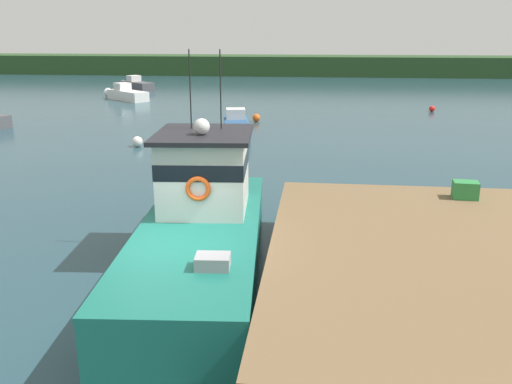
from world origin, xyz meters
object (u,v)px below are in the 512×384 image
at_px(main_fishing_boat, 202,225).
at_px(moored_boat_off_the_point, 125,94).
at_px(moored_boat_near_channel, 136,85).
at_px(moored_boat_mid_harbor, 236,125).
at_px(mooring_buoy_inshore, 432,109).
at_px(mooring_buoy_channel_marker, 137,142).
at_px(crate_stack_mid_dock, 465,190).
at_px(mooring_buoy_outer, 256,118).

height_order(main_fishing_boat, moored_boat_off_the_point, main_fishing_boat).
relative_size(moored_boat_near_channel, moored_boat_mid_harbor, 0.88).
relative_size(main_fishing_boat, mooring_buoy_inshore, 24.53).
bearing_deg(mooring_buoy_channel_marker, moored_boat_mid_harbor, 45.87).
bearing_deg(main_fishing_boat, crate_stack_mid_dock, 19.27).
xyz_separation_m(mooring_buoy_inshore, mooring_buoy_channel_marker, (-16.17, -13.89, 0.04)).
xyz_separation_m(crate_stack_mid_dock, moored_boat_near_channel, (-21.06, 37.32, -0.97)).
relative_size(moored_boat_near_channel, mooring_buoy_outer, 9.24).
height_order(main_fishing_boat, mooring_buoy_channel_marker, main_fishing_boat).
distance_m(moored_boat_off_the_point, mooring_buoy_channel_marker, 19.49).
bearing_deg(moored_boat_off_the_point, moored_boat_mid_harbor, -51.43).
bearing_deg(moored_boat_off_the_point, mooring_buoy_outer, -40.44).
distance_m(moored_boat_near_channel, mooring_buoy_outer, 22.81).
height_order(mooring_buoy_outer, mooring_buoy_channel_marker, mooring_buoy_channel_marker).
relative_size(main_fishing_boat, moored_boat_off_the_point, 2.11).
bearing_deg(moored_boat_mid_harbor, moored_boat_near_channel, 120.40).
bearing_deg(moored_boat_mid_harbor, crate_stack_mid_dock, -62.01).
xyz_separation_m(moored_boat_near_channel, mooring_buoy_channel_marker, (8.94, -26.38, -0.20)).
bearing_deg(moored_boat_mid_harbor, mooring_buoy_channel_marker, -134.13).
xyz_separation_m(moored_boat_mid_harbor, mooring_buoy_outer, (0.65, 3.92, -0.19)).
distance_m(crate_stack_mid_dock, moored_boat_mid_harbor, 17.18).
xyz_separation_m(moored_boat_near_channel, moored_boat_off_the_point, (1.88, -8.22, 0.01)).
xyz_separation_m(moored_boat_off_the_point, mooring_buoy_outer, (11.78, -10.04, -0.22)).
xyz_separation_m(main_fishing_boat, mooring_buoy_outer, (-1.21, 21.23, -0.77)).
bearing_deg(crate_stack_mid_dock, moored_boat_off_the_point, 123.39).
bearing_deg(mooring_buoy_outer, crate_stack_mid_dock, -68.79).
relative_size(moored_boat_off_the_point, mooring_buoy_channel_marker, 9.54).
xyz_separation_m(crate_stack_mid_dock, moored_boat_mid_harbor, (-8.05, 15.14, -0.98)).
bearing_deg(mooring_buoy_inshore, moored_boat_mid_harbor, -141.28).
relative_size(mooring_buoy_outer, mooring_buoy_channel_marker, 0.98).
distance_m(main_fishing_boat, mooring_buoy_channel_marker, 14.41).
distance_m(main_fishing_boat, mooring_buoy_inshore, 28.88).
distance_m(moored_boat_near_channel, mooring_buoy_channel_marker, 27.85).
relative_size(moored_boat_near_channel, mooring_buoy_inshore, 11.00).
bearing_deg(mooring_buoy_channel_marker, moored_boat_near_channel, 108.72).
bearing_deg(moored_boat_near_channel, main_fishing_boat, -69.35).
height_order(moored_boat_off_the_point, mooring_buoy_inshore, moored_boat_off_the_point).
distance_m(main_fishing_boat, crate_stack_mid_dock, 6.56).
bearing_deg(main_fishing_boat, mooring_buoy_channel_marker, 114.37).
xyz_separation_m(moored_boat_near_channel, moored_boat_mid_harbor, (13.01, -22.18, -0.01)).
relative_size(main_fishing_boat, mooring_buoy_channel_marker, 20.10).
xyz_separation_m(moored_boat_mid_harbor, moored_boat_off_the_point, (-11.13, 13.96, 0.02)).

